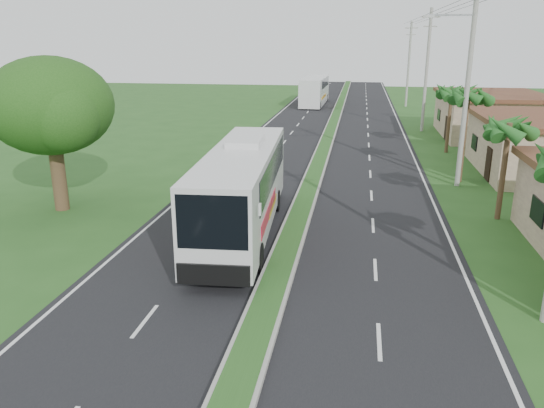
# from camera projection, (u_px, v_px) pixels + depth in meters

# --- Properties ---
(ground) EXTENTS (180.00, 180.00, 0.00)m
(ground) POSITION_uv_depth(u_px,v_px,m) (258.00, 331.00, 15.56)
(ground) COLOR #25501D
(ground) RESTS_ON ground
(road_asphalt) EXTENTS (14.00, 160.00, 0.02)m
(road_asphalt) POSITION_uv_depth(u_px,v_px,m) (316.00, 172.00, 34.42)
(road_asphalt) COLOR black
(road_asphalt) RESTS_ON ground
(median_strip) EXTENTS (1.20, 160.00, 0.18)m
(median_strip) POSITION_uv_depth(u_px,v_px,m) (316.00, 171.00, 34.39)
(median_strip) COLOR gray
(median_strip) RESTS_ON ground
(lane_edge_left) EXTENTS (0.12, 160.00, 0.01)m
(lane_edge_left) POSITION_uv_depth(u_px,v_px,m) (216.00, 168.00, 35.46)
(lane_edge_left) COLOR silver
(lane_edge_left) RESTS_ON ground
(lane_edge_right) EXTENTS (0.12, 160.00, 0.01)m
(lane_edge_right) POSITION_uv_depth(u_px,v_px,m) (422.00, 176.00, 33.38)
(lane_edge_right) COLOR silver
(lane_edge_right) RESTS_ON ground
(shop_mid) EXTENTS (7.60, 10.60, 3.67)m
(shop_mid) POSITION_uv_depth(u_px,v_px,m) (539.00, 145.00, 33.58)
(shop_mid) COLOR gray
(shop_mid) RESTS_ON ground
(shop_far) EXTENTS (8.60, 11.60, 3.82)m
(shop_far) POSITION_uv_depth(u_px,v_px,m) (490.00, 115.00, 46.76)
(shop_far) COLOR gray
(shop_far) RESTS_ON ground
(palm_verge_b) EXTENTS (2.40, 2.40, 5.05)m
(palm_verge_b) POSITION_uv_depth(u_px,v_px,m) (509.00, 128.00, 24.13)
(palm_verge_b) COLOR #473321
(palm_verge_b) RESTS_ON ground
(palm_verge_c) EXTENTS (2.40, 2.40, 5.85)m
(palm_verge_c) POSITION_uv_depth(u_px,v_px,m) (468.00, 96.00, 30.60)
(palm_verge_c) COLOR #473321
(palm_verge_c) RESTS_ON ground
(palm_verge_d) EXTENTS (2.40, 2.40, 5.25)m
(palm_verge_d) POSITION_uv_depth(u_px,v_px,m) (452.00, 92.00, 39.18)
(palm_verge_d) COLOR #473321
(palm_verge_d) RESTS_ON ground
(shade_tree) EXTENTS (6.30, 6.00, 7.54)m
(shade_tree) POSITION_uv_depth(u_px,v_px,m) (49.00, 109.00, 25.41)
(shade_tree) COLOR #473321
(shade_tree) RESTS_ON ground
(utility_pole_b) EXTENTS (3.20, 0.28, 12.00)m
(utility_pole_b) POSITION_uv_depth(u_px,v_px,m) (468.00, 77.00, 29.37)
(utility_pole_b) COLOR gray
(utility_pole_b) RESTS_ON ground
(utility_pole_c) EXTENTS (1.60, 0.28, 11.00)m
(utility_pole_c) POSITION_uv_depth(u_px,v_px,m) (427.00, 69.00, 48.40)
(utility_pole_c) COLOR gray
(utility_pole_c) RESTS_ON ground
(utility_pole_d) EXTENTS (1.60, 0.28, 10.50)m
(utility_pole_d) POSITION_uv_depth(u_px,v_px,m) (409.00, 63.00, 67.33)
(utility_pole_d) COLOR gray
(utility_pole_d) RESTS_ON ground
(coach_bus_main) EXTENTS (3.39, 12.60, 4.03)m
(coach_bus_main) POSITION_uv_depth(u_px,v_px,m) (242.00, 184.00, 22.96)
(coach_bus_main) COLOR silver
(coach_bus_main) RESTS_ON ground
(coach_bus_far) EXTENTS (2.95, 12.32, 3.57)m
(coach_bus_far) POSITION_uv_depth(u_px,v_px,m) (315.00, 89.00, 70.12)
(coach_bus_far) COLOR silver
(coach_bus_far) RESTS_ON ground
(motorcyclist) EXTENTS (1.98, 0.90, 2.44)m
(motorcyclist) POSITION_uv_depth(u_px,v_px,m) (218.00, 259.00, 18.50)
(motorcyclist) COLOR black
(motorcyclist) RESTS_ON ground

